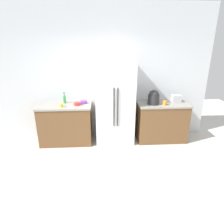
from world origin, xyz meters
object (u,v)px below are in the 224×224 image
toaster (176,98)px  bottle_a (64,99)px  rice_cooker (154,97)px  cup_a (61,105)px  refrigerator (115,103)px  bowl_a (84,102)px  cup_b (165,103)px  bowl_b (77,104)px

toaster → bottle_a: bearing=179.0°
rice_cooker → cup_a: (-2.05, -0.09, -0.12)m
toaster → rice_cooker: bearing=-165.3°
refrigerator → bowl_a: (-0.71, 0.11, 0.01)m
refrigerator → toaster: bearing=3.9°
bottle_a → cup_b: (2.27, -0.29, -0.05)m
refrigerator → bowl_a: bearing=171.1°
refrigerator → cup_a: (-1.18, -0.15, 0.02)m
rice_cooker → bowl_b: rice_cooker is taller
rice_cooker → toaster: bearing=14.7°
refrigerator → cup_a: bearing=-172.9°
cup_a → cup_b: 2.29m
bowl_b → refrigerator: bearing=1.8°
rice_cooker → cup_a: rice_cooker is taller
cup_b → bowl_b: (-1.96, 0.12, -0.02)m
refrigerator → bowl_b: (-0.85, -0.03, 0.01)m
cup_a → bowl_b: bearing=19.9°
cup_a → bowl_b: (0.33, 0.12, -0.00)m
toaster → cup_a: 2.66m
toaster → bowl_b: toaster is taller
rice_cooker → bottle_a: bearing=174.3°
cup_b → toaster: bearing=34.5°
cup_b → bowl_b: cup_b is taller
bottle_a → bowl_a: bearing=-4.7°
toaster → bottle_a: (-2.63, 0.05, 0.01)m
cup_a → bowl_b: cup_a is taller
refrigerator → rice_cooker: (0.88, -0.05, 0.14)m
rice_cooker → bottle_a: size_ratio=1.28×
bowl_a → cup_b: bearing=-7.9°
bowl_a → bowl_b: bowl_a is taller
toaster → bowl_b: size_ratio=1.35×
refrigerator → bowl_b: size_ratio=12.79×
refrigerator → cup_b: bearing=-7.2°
cup_a → cup_b: cup_b is taller
cup_b → bowl_a: 1.85m
rice_cooker → cup_a: size_ratio=4.28×
rice_cooker → bowl_b: 1.73m
bowl_b → bottle_a: bearing=150.6°
refrigerator → bowl_b: refrigerator is taller
bottle_a → cup_a: bottle_a is taller
bottle_a → cup_b: bearing=-7.3°
toaster → bottle_a: 2.63m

